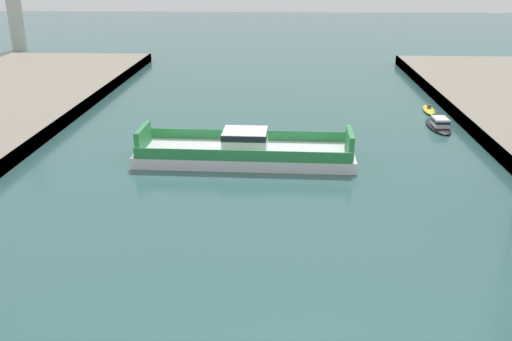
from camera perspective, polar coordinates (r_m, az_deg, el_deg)
name	(u,v)px	position (r m, az deg, el deg)	size (l,w,h in m)	color
chain_ferry	(245,151)	(56.75, -1.11, 1.98)	(21.92, 7.31, 3.30)	silver
moored_boat_near_left	(439,124)	(71.28, 18.03, 4.48)	(2.60, 7.06, 1.41)	black
moored_boat_near_right	(429,110)	(79.14, 17.10, 5.91)	(1.88, 5.21, 0.93)	yellow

